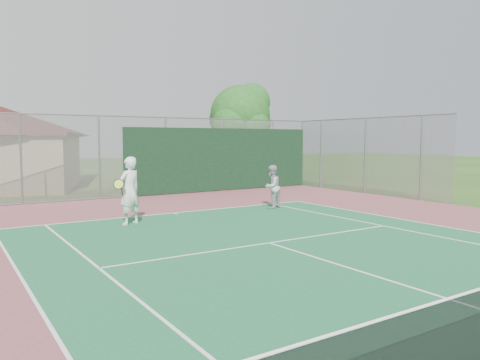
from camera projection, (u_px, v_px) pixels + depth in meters
name	position (u px, v px, depth m)	size (l,w,h in m)	color
back_fence	(168.00, 158.00, 21.17)	(20.08, 0.11, 3.53)	gray
side_fence_right	(365.00, 156.00, 21.67)	(0.08, 9.00, 3.50)	gray
tree	(242.00, 117.00, 27.16)	(4.13, 3.91, 5.76)	#3A2315
player_white_front	(129.00, 191.00, 13.70)	(1.04, 0.83, 2.00)	white
player_grey_back	(272.00, 187.00, 16.99)	(0.93, 0.84, 1.57)	#B1B3B6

